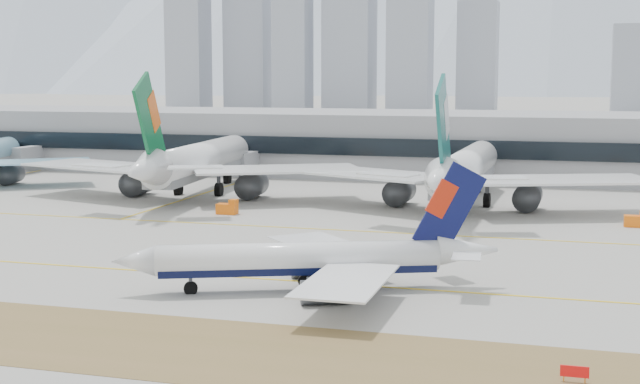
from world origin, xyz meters
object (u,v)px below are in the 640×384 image
(widebody_cathay, at_px, (464,171))
(widebody_eva, at_px, (196,163))
(terminal, at_px, (421,143))
(taxiing_airliner, at_px, (313,260))

(widebody_cathay, bearing_deg, widebody_eva, 90.72)
(widebody_eva, bearing_deg, terminal, -38.89)
(widebody_eva, xyz_separation_m, terminal, (35.72, 54.21, 0.88))
(widebody_eva, relative_size, widebody_cathay, 1.01)
(terminal, bearing_deg, taxiing_airliner, -85.69)
(taxiing_airliner, distance_m, widebody_eva, 82.83)
(taxiing_airliner, bearing_deg, terminal, -108.11)
(taxiing_airliner, relative_size, widebody_cathay, 0.60)
(widebody_cathay, xyz_separation_m, terminal, (-17.32, 54.37, 0.98))
(widebody_eva, distance_m, widebody_cathay, 53.04)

